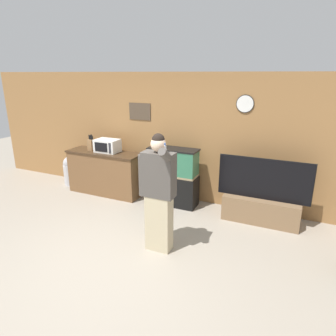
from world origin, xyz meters
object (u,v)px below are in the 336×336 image
Objects in this scene: tv_on_stand at (261,204)px; aquarium_on_stand at (173,177)px; counter_island at (105,173)px; trash_bin at (70,170)px; microwave at (107,146)px; person_standing at (158,192)px; knife_block at (91,144)px.

aquarium_on_stand is at bearing 177.83° from tv_on_stand.
counter_island is 2.46× the size of trash_bin.
microwave reaches higher than counter_island.
person_standing is at bearing -38.11° from microwave.
knife_block is 0.30× the size of aquarium_on_stand.
aquarium_on_stand reaches higher than trash_bin.
aquarium_on_stand is 1.71× the size of trash_bin.
person_standing reaches higher than knife_block.
knife_block reaches higher than trash_bin.
counter_island is 3.35m from tv_on_stand.
knife_block is 2.01m from aquarium_on_stand.
microwave is 1.37m from trash_bin.
tv_on_stand is 2.32× the size of trash_bin.
microwave is 1.46× the size of knife_block.
knife_block is 1.05m from trash_bin.
person_standing is (0.46, -1.60, 0.35)m from aquarium_on_stand.
aquarium_on_stand reaches higher than counter_island.
aquarium_on_stand is at bearing 2.14° from knife_block.
microwave is at bearing 25.88° from counter_island.
trash_bin is at bearing 175.32° from counter_island.
knife_block is at bearing -177.86° from aquarium_on_stand.
tv_on_stand is 0.89× the size of person_standing.
aquarium_on_stand is (1.61, 0.08, 0.11)m from counter_island.
microwave is at bearing -178.56° from aquarium_on_stand.
tv_on_stand is at bearing -1.02° from trash_bin.
knife_block is at bearing -179.90° from tv_on_stand.
counter_island is 1.61m from aquarium_on_stand.
tv_on_stand is at bearing -2.17° from aquarium_on_stand.
tv_on_stand is (1.74, -0.07, -0.24)m from aquarium_on_stand.
knife_block is (-0.41, -0.03, -0.01)m from microwave.
counter_island is 1.09m from trash_bin.
knife_block is 0.22× the size of tv_on_stand.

